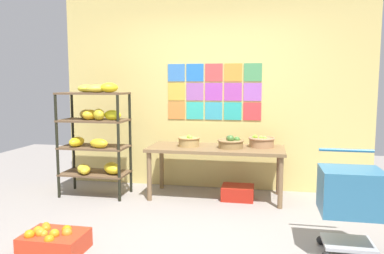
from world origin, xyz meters
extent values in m
plane|color=gray|center=(0.00, 0.00, 0.00)|extent=(9.65, 9.65, 0.00)
cube|color=#DBC36D|center=(0.00, 1.86, 1.45)|extent=(4.33, 0.06, 2.90)
cube|color=#3877C5|center=(-0.51, 1.82, 1.64)|extent=(0.24, 0.01, 0.24)
cube|color=blue|center=(-0.24, 1.82, 1.64)|extent=(0.24, 0.01, 0.24)
cube|color=#CE4344|center=(0.03, 1.82, 1.64)|extent=(0.24, 0.01, 0.24)
cube|color=orange|center=(0.30, 1.82, 1.64)|extent=(0.24, 0.01, 0.24)
cube|color=#499358|center=(0.57, 1.82, 1.64)|extent=(0.24, 0.01, 0.24)
cube|color=gold|center=(-0.51, 1.82, 1.37)|extent=(0.24, 0.01, 0.24)
cube|color=#9D5AAF|center=(-0.24, 1.82, 1.37)|extent=(0.24, 0.01, 0.24)
cube|color=purple|center=(0.03, 1.82, 1.37)|extent=(0.24, 0.01, 0.24)
cube|color=#A642A7|center=(0.30, 1.82, 1.37)|extent=(0.24, 0.01, 0.24)
cube|color=#A458BF|center=(0.57, 1.82, 1.37)|extent=(0.24, 0.01, 0.24)
cube|color=orange|center=(-0.51, 1.82, 1.10)|extent=(0.24, 0.01, 0.24)
cube|color=#31B6A9|center=(-0.24, 1.82, 1.10)|extent=(0.24, 0.01, 0.24)
cube|color=#34A1BA|center=(0.03, 1.82, 1.10)|extent=(0.24, 0.01, 0.24)
cube|color=teal|center=(0.30, 1.82, 1.10)|extent=(0.24, 0.01, 0.24)
cube|color=#DD383D|center=(0.57, 1.82, 1.10)|extent=(0.24, 0.01, 0.24)
cylinder|color=black|center=(-1.89, 0.96, 0.68)|extent=(0.04, 0.04, 1.37)
cylinder|color=black|center=(-1.05, 0.96, 0.68)|extent=(0.04, 0.04, 1.37)
cylinder|color=black|center=(-1.89, 1.38, 0.68)|extent=(0.04, 0.04, 1.37)
cylinder|color=black|center=(-1.05, 1.38, 0.68)|extent=(0.04, 0.04, 1.37)
cube|color=brown|center=(-1.47, 1.17, 0.30)|extent=(0.88, 0.45, 0.03)
ellipsoid|color=yellow|center=(-1.27, 1.22, 0.37)|extent=(0.20, 0.25, 0.13)
ellipsoid|color=yellow|center=(-1.56, 1.06, 0.37)|extent=(0.23, 0.30, 0.12)
ellipsoid|color=yellow|center=(-1.60, 1.07, 0.37)|extent=(0.24, 0.27, 0.13)
ellipsoid|color=yellow|center=(-1.21, 1.12, 0.38)|extent=(0.34, 0.32, 0.15)
cube|color=brown|center=(-1.47, 1.17, 0.65)|extent=(0.88, 0.45, 0.02)
ellipsoid|color=yellow|center=(-1.34, 1.04, 0.72)|extent=(0.27, 0.17, 0.12)
ellipsoid|color=yellow|center=(-1.68, 1.10, 0.72)|extent=(0.17, 0.29, 0.13)
cube|color=brown|center=(-1.47, 1.17, 1.00)|extent=(0.88, 0.45, 0.02)
ellipsoid|color=yellow|center=(-1.63, 1.27, 1.08)|extent=(0.27, 0.32, 0.12)
ellipsoid|color=yellow|center=(-1.49, 1.11, 1.08)|extent=(0.24, 0.27, 0.13)
ellipsoid|color=gold|center=(-1.35, 1.08, 1.09)|extent=(0.23, 0.24, 0.15)
ellipsoid|color=yellow|center=(-1.18, 1.12, 1.08)|extent=(0.24, 0.15, 0.13)
cube|color=brown|center=(-1.47, 1.17, 1.36)|extent=(0.88, 0.45, 0.02)
ellipsoid|color=yellow|center=(-1.22, 1.11, 1.43)|extent=(0.28, 0.28, 0.13)
ellipsoid|color=yellow|center=(-1.59, 1.24, 1.42)|extent=(0.29, 0.29, 0.10)
ellipsoid|color=yellow|center=(-1.37, 1.08, 1.42)|extent=(0.33, 0.31, 0.10)
cube|color=brown|center=(0.13, 1.36, 0.65)|extent=(1.74, 0.70, 0.04)
cylinder|color=brown|center=(-0.69, 1.07, 0.31)|extent=(0.06, 0.06, 0.63)
cylinder|color=brown|center=(0.94, 1.07, 0.31)|extent=(0.06, 0.06, 0.63)
cylinder|color=brown|center=(-0.69, 1.65, 0.31)|extent=(0.06, 0.06, 0.63)
cylinder|color=brown|center=(0.94, 1.65, 0.31)|extent=(0.06, 0.06, 0.63)
cylinder|color=#AA894E|center=(-0.23, 1.36, 0.72)|extent=(0.27, 0.27, 0.11)
torus|color=#B18247|center=(-0.23, 1.36, 0.78)|extent=(0.29, 0.29, 0.02)
sphere|color=#7EC136|center=(-0.20, 1.27, 0.79)|extent=(0.06, 0.06, 0.06)
sphere|color=#81BB2D|center=(-0.23, 1.34, 0.79)|extent=(0.06, 0.06, 0.06)
sphere|color=#70D236|center=(-0.21, 1.34, 0.79)|extent=(0.05, 0.05, 0.05)
cylinder|color=olive|center=(0.32, 1.33, 0.71)|extent=(0.31, 0.31, 0.10)
torus|color=olive|center=(0.32, 1.33, 0.76)|extent=(0.33, 0.33, 0.02)
sphere|color=#3E692D|center=(0.32, 1.32, 0.79)|extent=(0.09, 0.09, 0.09)
sphere|color=#3F702D|center=(0.39, 1.37, 0.77)|extent=(0.08, 0.08, 0.08)
sphere|color=#465A2C|center=(0.31, 1.35, 0.78)|extent=(0.08, 0.08, 0.08)
sphere|color=#4A5C32|center=(0.29, 1.40, 0.78)|extent=(0.07, 0.07, 0.07)
cylinder|color=#A37650|center=(0.70, 1.48, 0.72)|extent=(0.31, 0.31, 0.11)
torus|color=#A37350|center=(0.70, 1.48, 0.78)|extent=(0.34, 0.34, 0.03)
sphere|color=#82BE43|center=(0.74, 1.50, 0.78)|extent=(0.05, 0.05, 0.05)
sphere|color=#82C02F|center=(0.63, 1.51, 0.79)|extent=(0.05, 0.05, 0.05)
sphere|color=#7BC135|center=(0.69, 1.52, 0.78)|extent=(0.05, 0.05, 0.05)
sphere|color=#78CA3F|center=(0.61, 1.54, 0.79)|extent=(0.06, 0.06, 0.06)
cube|color=#AD1F13|center=(0.42, 1.33, 0.09)|extent=(0.41, 0.32, 0.18)
cube|color=red|center=(-1.06, -0.51, 0.09)|extent=(0.53, 0.39, 0.17)
sphere|color=orange|center=(-1.19, -0.44, 0.17)|extent=(0.09, 0.09, 0.09)
sphere|color=orange|center=(-0.99, -0.43, 0.18)|extent=(0.09, 0.09, 0.09)
sphere|color=orange|center=(-0.95, -0.50, 0.18)|extent=(0.09, 0.09, 0.09)
sphere|color=orange|center=(-1.23, -0.37, 0.17)|extent=(0.08, 0.08, 0.08)
sphere|color=orange|center=(-1.16, -0.56, 0.19)|extent=(0.09, 0.09, 0.09)
sphere|color=orange|center=(-1.03, -0.56, 0.19)|extent=(0.09, 0.09, 0.09)
sphere|color=orange|center=(-1.23, -0.61, 0.19)|extent=(0.09, 0.09, 0.09)
sphere|color=orange|center=(-1.03, -0.65, 0.17)|extent=(0.09, 0.09, 0.09)
sphere|color=orange|center=(-1.22, -0.51, 0.18)|extent=(0.09, 0.09, 0.09)
sphere|color=orange|center=(-1.14, -0.56, 0.17)|extent=(0.08, 0.08, 0.08)
sphere|color=black|center=(1.27, 0.10, 0.04)|extent=(0.08, 0.08, 0.08)
sphere|color=black|center=(1.67, 0.10, 0.04)|extent=(0.08, 0.08, 0.08)
cube|color=#A5A8AD|center=(1.47, -0.06, 0.10)|extent=(0.42, 0.35, 0.03)
cube|color=#2D698E|center=(1.47, -0.06, 0.56)|extent=(0.50, 0.43, 0.39)
cylinder|color=#2D698E|center=(1.47, 0.18, 0.88)|extent=(0.48, 0.03, 0.03)
camera|label=1|loc=(0.73, -3.38, 1.48)|focal=35.02mm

